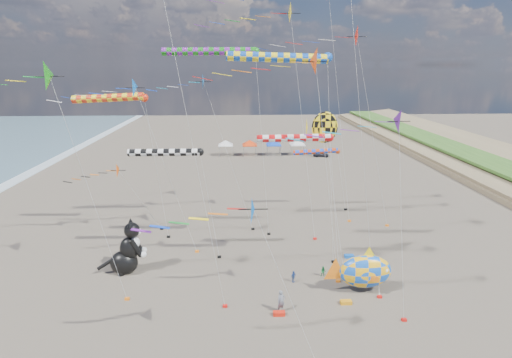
{
  "coord_description": "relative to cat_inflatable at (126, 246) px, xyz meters",
  "views": [
    {
      "loc": [
        -3.4,
        -21.76,
        18.3
      ],
      "look_at": [
        -1.87,
        12.0,
        8.61
      ],
      "focal_mm": 28.0,
      "sensor_mm": 36.0,
      "label": 1
    }
  ],
  "objects": [
    {
      "name": "windsock_0",
      "position": [
        -2.15,
        7.42,
        12.54
      ],
      "size": [
        8.79,
        0.82,
        15.56
      ],
      "color": "red",
      "rests_on": "ground"
    },
    {
      "name": "parked_car",
      "position": [
        27.35,
        46.37,
        -1.99
      ],
      "size": [
        3.39,
        1.78,
        1.1
      ],
      "primitive_type": "imported",
      "rotation": [
        0.0,
        0.0,
        1.42
      ],
      "color": "#26262D",
      "rests_on": "ground"
    },
    {
      "name": "fish_inflatable",
      "position": [
        20.58,
        -4.28,
        -0.64
      ],
      "size": [
        5.77,
        2.0,
        4.12
      ],
      "color": "blue",
      "rests_on": "ground"
    },
    {
      "name": "windsock_5",
      "position": [
        20.26,
        15.1,
        5.27
      ],
      "size": [
        7.3,
        0.65,
        8.19
      ],
      "color": "#C3380D",
      "rests_on": "ground"
    },
    {
      "name": "angelfish_kite",
      "position": [
        17.32,
        -0.47,
        10.63
      ],
      "size": [
        3.74,
        3.02,
        14.59
      ],
      "color": "yellow",
      "rests_on": "ground"
    },
    {
      "name": "kite_bag_1",
      "position": [
        13.2,
        -7.25,
        -2.39
      ],
      "size": [
        0.9,
        0.44,
        0.3
      ],
      "primitive_type": "cube",
      "color": "red",
      "rests_on": "ground"
    },
    {
      "name": "cat_inflatable",
      "position": [
        0.0,
        0.0,
        0.0
      ],
      "size": [
        4.02,
        2.49,
        5.07
      ],
      "primitive_type": null,
      "rotation": [
        0.0,
        0.0,
        0.17
      ],
      "color": "black",
      "rests_on": "ground"
    },
    {
      "name": "person_adult",
      "position": [
        13.39,
        -6.8,
        -1.64
      ],
      "size": [
        0.78,
        0.68,
        1.8
      ],
      "primitive_type": "imported",
      "rotation": [
        0.0,
        0.0,
        0.48
      ],
      "color": "slate",
      "rests_on": "ground"
    },
    {
      "name": "delta_kite_3",
      "position": [
        0.74,
        3.7,
        13.47
      ],
      "size": [
        11.44,
        1.9,
        17.34
      ],
      "color": "blue",
      "rests_on": "ground"
    },
    {
      "name": "windsock_1",
      "position": [
        15.19,
        -1.05,
        9.87
      ],
      "size": [
        7.74,
        0.65,
        12.83
      ],
      "color": "red",
      "rests_on": "ground"
    },
    {
      "name": "delta_kite_2",
      "position": [
        -3.32,
        9.72,
        4.55
      ],
      "size": [
        9.31,
        1.75,
        8.32
      ],
      "color": "#FF5808",
      "rests_on": "ground"
    },
    {
      "name": "delta_kite_11",
      "position": [
        -3.71,
        -4.62,
        14.79
      ],
      "size": [
        11.72,
        2.24,
        18.76
      ],
      "color": "#199819",
      "rests_on": "ground"
    },
    {
      "name": "child_blue",
      "position": [
        14.94,
        -2.48,
        -2.02
      ],
      "size": [
        0.64,
        0.57,
        1.04
      ],
      "primitive_type": "imported",
      "rotation": [
        0.0,
        0.0,
        0.65
      ],
      "color": "#274791",
      "rests_on": "ground"
    },
    {
      "name": "windsock_4",
      "position": [
        3.91,
        2.38,
        8.06
      ],
      "size": [
        8.18,
        0.72,
        11.02
      ],
      "color": "black",
      "rests_on": "ground"
    },
    {
      "name": "windsock_2",
      "position": [
        7.94,
        7.71,
        16.95
      ],
      "size": [
        10.8,
        0.8,
        19.97
      ],
      "color": "#167B16",
      "rests_on": "ground"
    },
    {
      "name": "kite_bag_2",
      "position": [
        18.68,
        -6.0,
        -2.39
      ],
      "size": [
        0.9,
        0.44,
        0.3
      ],
      "primitive_type": "cube",
      "color": "orange",
      "rests_on": "ground"
    },
    {
      "name": "tent_row",
      "position": [
        15.16,
        48.37,
        0.61
      ],
      "size": [
        19.2,
        4.2,
        3.8
      ],
      "color": "silver",
      "rests_on": "ground"
    },
    {
      "name": "delta_kite_0",
      "position": [
        14.31,
        6.2,
        20.21
      ],
      "size": [
        11.59,
        2.15,
        24.18
      ],
      "color": "yellow",
      "rests_on": "ground"
    },
    {
      "name": "delta_kite_8",
      "position": [
        14.77,
        -2.67,
        15.73
      ],
      "size": [
        11.32,
        2.17,
        19.69
      ],
      "color": "#F8450C",
      "rests_on": "ground"
    },
    {
      "name": "ground",
      "position": [
        13.66,
        -11.63,
        -2.54
      ],
      "size": [
        260.0,
        260.0,
        0.0
      ],
      "primitive_type": "plane",
      "color": "brown",
      "rests_on": "ground"
    },
    {
      "name": "child_green",
      "position": [
        17.74,
        -1.68,
        -2.04
      ],
      "size": [
        0.57,
        0.5,
        0.99
      ],
      "primitive_type": "imported",
      "rotation": [
        0.0,
        0.0,
        -0.29
      ],
      "color": "#1C733A",
      "rests_on": "ground"
    },
    {
      "name": "kite_bag_0",
      "position": [
        21.06,
        1.83,
        -2.39
      ],
      "size": [
        0.9,
        0.44,
        0.3
      ],
      "primitive_type": "cube",
      "color": "#124FB5",
      "rests_on": "ground"
    },
    {
      "name": "delta_kite_4",
      "position": [
        10.24,
        -12.91,
        7.57
      ],
      "size": [
        10.43,
        1.88,
        11.4
      ],
      "color": "blue",
      "rests_on": "ground"
    },
    {
      "name": "delta_kite_9",
      "position": [
        18.85,
        -8.37,
        11.92
      ],
      "size": [
        8.97,
        1.68,
        15.73
      ],
      "color": "#55148F",
      "rests_on": "ground"
    },
    {
      "name": "delta_kite_5",
      "position": [
        6.7,
        9.19,
        13.74
      ],
      "size": [
        10.77,
        1.81,
        17.58
      ],
      "color": "blue",
      "rests_on": "ground"
    },
    {
      "name": "windsock_3",
      "position": [
        14.01,
        0.88,
        16.28
      ],
      "size": [
        10.08,
        0.84,
        19.3
      ],
      "color": "#1249B6",
      "rests_on": "ground"
    },
    {
      "name": "delta_kite_6",
      "position": [
        22.11,
        9.5,
        18.24
      ],
      "size": [
        14.17,
        2.29,
        22.26
      ],
      "color": "red",
      "rests_on": "ground"
    }
  ]
}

